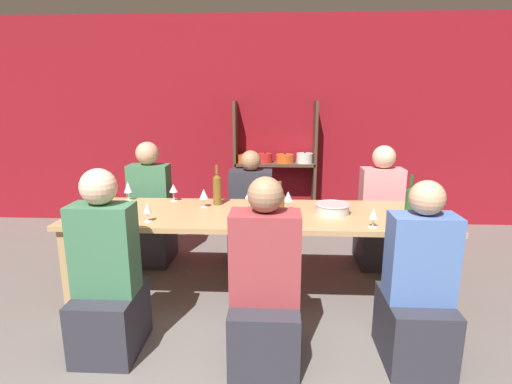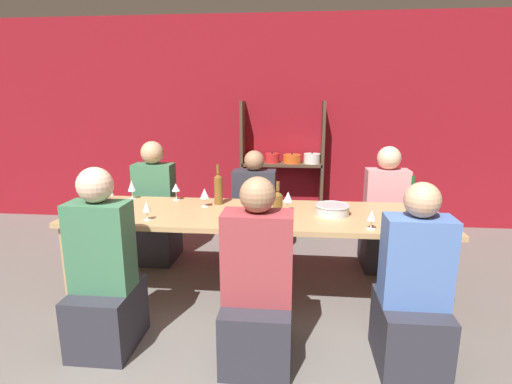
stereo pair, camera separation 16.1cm
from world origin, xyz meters
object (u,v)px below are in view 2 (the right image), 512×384
(wine_glass_red_a, at_px, (110,191))
(wine_glass_empty_c, at_px, (132,186))
(person_far_a, at_px, (254,221))
(person_near_b, at_px, (412,301))
(wine_glass_white_b, at_px, (250,194))
(cell_phone, at_px, (419,214))
(wine_glass_empty_d, at_px, (205,194))
(wine_glass_empty_b, at_px, (147,207))
(wine_glass_empty_a, at_px, (288,197))
(person_far_c, at_px, (156,217))
(shelf_unit, at_px, (282,181))
(person_near_a, at_px, (104,283))
(person_far_b, at_px, (384,223))
(wine_bottle_green, at_px, (218,188))
(wine_bottle_amber, at_px, (411,202))
(wine_glass_white_a, at_px, (176,188))
(wine_bottle_dark, at_px, (278,205))
(mixing_bowl, at_px, (332,209))
(person_near_c, at_px, (258,296))
(dining_table, at_px, (255,221))
(wine_glass_empty_e, at_px, (372,216))

(wine_glass_red_a, height_order, wine_glass_empty_c, wine_glass_red_a)
(person_far_a, distance_m, person_near_b, 1.99)
(wine_glass_white_b, bearing_deg, cell_phone, -2.18)
(wine_glass_empty_d, height_order, wine_glass_white_b, wine_glass_white_b)
(wine_glass_empty_b, relative_size, cell_phone, 0.97)
(wine_glass_empty_a, bearing_deg, person_far_c, 155.01)
(shelf_unit, height_order, person_near_b, shelf_unit)
(person_near_a, height_order, person_far_b, person_near_a)
(wine_glass_empty_d, bearing_deg, shelf_unit, 71.82)
(wine_glass_red_a, xyz_separation_m, wine_glass_white_b, (1.22, 0.04, -0.00))
(person_far_a, bearing_deg, wine_glass_empty_c, 23.32)
(wine_glass_empty_b, bearing_deg, person_far_a, 57.15)
(wine_bottle_green, distance_m, wine_glass_empty_a, 0.64)
(wine_bottle_green, height_order, person_near_b, person_near_b)
(wine_bottle_amber, xyz_separation_m, wine_glass_white_a, (-1.99, 0.39, -0.02))
(wine_bottle_dark, distance_m, cell_phone, 1.16)
(wine_glass_white_b, xyz_separation_m, person_far_b, (1.27, 0.65, -0.43))
(mixing_bowl, bearing_deg, wine_bottle_amber, -4.38)
(shelf_unit, distance_m, person_near_a, 2.98)
(wine_glass_white_a, relative_size, person_near_c, 0.13)
(wine_glass_empty_a, relative_size, person_near_a, 0.13)
(shelf_unit, bearing_deg, wine_glass_empty_d, -108.18)
(mixing_bowl, relative_size, wine_glass_white_a, 1.81)
(wine_glass_empty_d, bearing_deg, person_far_c, 138.74)
(wine_glass_empty_b, distance_m, person_far_c, 1.12)
(wine_glass_empty_a, xyz_separation_m, person_near_b, (0.80, -0.88, -0.43))
(shelf_unit, height_order, wine_glass_white_b, shelf_unit)
(wine_glass_empty_a, bearing_deg, wine_glass_empty_c, 169.53)
(person_near_a, bearing_deg, wine_bottle_dark, 28.07)
(person_far_a, xyz_separation_m, person_near_b, (1.16, -1.62, 0.02))
(dining_table, relative_size, wine_glass_empty_b, 20.49)
(wine_bottle_green, distance_m, person_near_c, 1.24)
(wine_glass_empty_d, distance_m, person_near_b, 1.84)
(wine_bottle_green, height_order, person_far_a, person_far_a)
(wine_glass_white_b, distance_m, person_near_a, 1.33)
(wine_glass_empty_c, height_order, wine_glass_empty_d, wine_glass_empty_c)
(wine_glass_red_a, xyz_separation_m, wine_glass_empty_e, (2.15, -0.42, -0.03))
(dining_table, height_order, wine_glass_empty_e, wine_glass_empty_e)
(dining_table, bearing_deg, shelf_unit, 85.64)
(person_near_a, bearing_deg, mixing_bowl, 27.18)
(shelf_unit, distance_m, wine_glass_red_a, 2.38)
(wine_glass_empty_c, xyz_separation_m, person_near_c, (1.29, -1.18, -0.43))
(wine_glass_empty_e, bearing_deg, person_near_c, -147.48)
(mixing_bowl, bearing_deg, wine_glass_white_b, 170.12)
(wine_glass_white_a, distance_m, person_far_c, 0.65)
(wine_glass_empty_b, height_order, cell_phone, wine_glass_empty_b)
(wine_bottle_amber, relative_size, cell_phone, 2.23)
(dining_table, distance_m, mixing_bowl, 0.64)
(cell_phone, height_order, person_near_b, person_near_b)
(wine_glass_empty_c, bearing_deg, wine_glass_red_a, -107.54)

